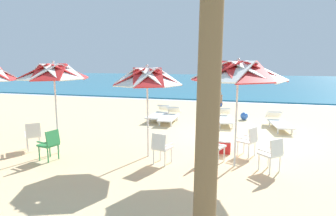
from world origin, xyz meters
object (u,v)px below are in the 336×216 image
object	(u,v)px
beach_umbrella_0	(238,72)
beach_ball	(244,116)
cooler_box	(222,146)
plastic_chair_5	(50,143)
plastic_chair_2	(213,144)
beachgoer_seated	(220,101)
beach_umbrella_1	(147,78)
plastic_chair_0	(272,153)
plastic_chair_3	(161,146)
sun_lounger_3	(159,114)
sun_lounger_2	(170,116)
palm_tree_3	(209,54)
sun_lounger_0	(279,122)
plastic_chair_4	(33,134)
sun_lounger_1	(225,118)
plastic_chair_1	(249,140)
beach_umbrella_2	(54,73)

from	to	relation	value
beach_umbrella_0	beach_ball	xyz separation A→B (m)	(0.13, 6.29, -2.29)
cooler_box	plastic_chair_5	bearing A→B (deg)	-156.42
plastic_chair_2	beachgoer_seated	xyz separation A→B (m)	(-0.80, 9.99, -0.20)
plastic_chair_2	beach_umbrella_1	size ratio (longest dim) A/B	0.33
plastic_chair_0	plastic_chair_3	world-z (taller)	same
plastic_chair_5	sun_lounger_3	distance (m)	6.25
sun_lounger_2	plastic_chair_5	bearing A→B (deg)	-108.01
palm_tree_3	cooler_box	xyz separation A→B (m)	(-0.14, 4.52, -2.64)
sun_lounger_0	beach_umbrella_0	bearing A→B (deg)	-107.66
plastic_chair_4	sun_lounger_1	bearing A→B (deg)	44.76
plastic_chair_1	plastic_chair_5	size ratio (longest dim) A/B	1.00
plastic_chair_0	beach_umbrella_2	distance (m)	6.37
plastic_chair_1	beachgoer_seated	size ratio (longest dim) A/B	0.94
beach_umbrella_0	beach_ball	size ratio (longest dim) A/B	7.89
beachgoer_seated	plastic_chair_1	bearing A→B (deg)	-79.43
beach_umbrella_0	sun_lounger_2	bearing A→B (deg)	122.80
plastic_chair_4	sun_lounger_2	distance (m)	5.90
palm_tree_3	sun_lounger_1	bearing A→B (deg)	92.71
plastic_chair_2	plastic_chair_5	size ratio (longest dim) A/B	1.00
plastic_chair_0	beach_umbrella_0	bearing A→B (deg)	171.41
sun_lounger_0	palm_tree_3	bearing A→B (deg)	-102.31
sun_lounger_0	beach_ball	size ratio (longest dim) A/B	6.20
beach_umbrella_2	sun_lounger_2	size ratio (longest dim) A/B	1.27
plastic_chair_5	sun_lounger_2	bearing A→B (deg)	71.99
plastic_chair_0	beach_umbrella_2	size ratio (longest dim) A/B	0.31
plastic_chair_3	beachgoer_seated	size ratio (longest dim) A/B	0.94
beach_ball	beach_umbrella_0	bearing A→B (deg)	-91.22
beach_umbrella_0	plastic_chair_0	xyz separation A→B (m)	(0.90, -0.14, -1.97)
sun_lounger_0	sun_lounger_3	xyz separation A→B (m)	(-5.26, 0.41, 0.00)
beach_umbrella_1	beachgoer_seated	xyz separation A→B (m)	(1.08, 10.07, -1.99)
plastic_chair_5	beach_umbrella_1	bearing A→B (deg)	23.06
plastic_chair_2	cooler_box	xyz separation A→B (m)	(0.18, 0.84, -0.30)
beach_ball	beach_umbrella_2	bearing A→B (deg)	-128.82
plastic_chair_2	sun_lounger_2	bearing A→B (deg)	118.72
plastic_chair_4	sun_lounger_2	size ratio (longest dim) A/B	0.40
beach_umbrella_1	palm_tree_3	distance (m)	4.25
plastic_chair_2	palm_tree_3	distance (m)	4.38
plastic_chair_1	beachgoer_seated	world-z (taller)	beachgoer_seated
beach_umbrella_2	sun_lounger_1	world-z (taller)	beach_umbrella_2
plastic_chair_3	beach_umbrella_2	size ratio (longest dim) A/B	0.31
cooler_box	plastic_chair_0	bearing A→B (deg)	-42.41
beach_umbrella_2	cooler_box	distance (m)	5.42
sun_lounger_0	plastic_chair_5	bearing A→B (deg)	-138.63
sun_lounger_0	beachgoer_seated	distance (m)	6.15
plastic_chair_1	sun_lounger_3	bearing A→B (deg)	133.72
beach_umbrella_0	plastic_chair_1	distance (m)	2.21
plastic_chair_0	sun_lounger_3	world-z (taller)	plastic_chair_0
beach_umbrella_0	beach_umbrella_2	xyz separation A→B (m)	(-5.17, -0.30, -0.06)
beach_umbrella_2	plastic_chair_5	world-z (taller)	beach_umbrella_2
plastic_chair_1	beach_umbrella_2	world-z (taller)	beach_umbrella_2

